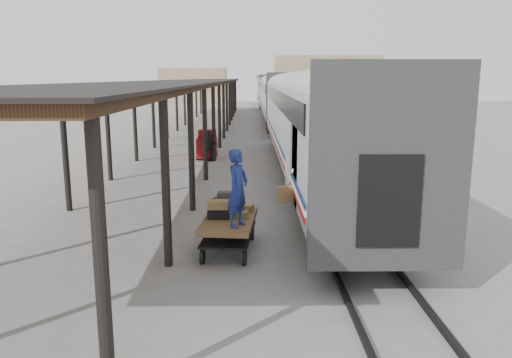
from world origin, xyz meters
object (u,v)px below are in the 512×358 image
Objects in this scene: pedestrian at (209,146)px; luggage_tug at (207,146)px; porter at (238,188)px; baggage_cart at (229,227)px.

luggage_tug is at bearing -98.81° from pedestrian.
porter reaches higher than pedestrian.
baggage_cart is 1.56× the size of pedestrian.
baggage_cart is 13.95m from pedestrian.
pedestrian is (0.20, -1.06, 0.12)m from luggage_tug.
porter is at bearing 78.10° from pedestrian.
pedestrian reaches higher than baggage_cart.
baggage_cart is 1.47× the size of luggage_tug.
baggage_cart is 1.36× the size of porter.
pedestrian is (-1.88, 14.51, -0.98)m from porter.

